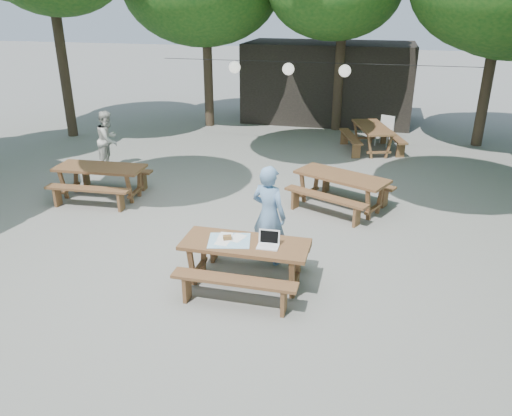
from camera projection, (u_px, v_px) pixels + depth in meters
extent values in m
plane|color=slate|center=(240.00, 234.00, 9.77)|extent=(80.00, 80.00, 0.00)
cube|color=black|center=(328.00, 82.00, 18.51)|extent=(6.00, 3.00, 2.80)
cube|color=brown|center=(245.00, 244.00, 7.79)|extent=(2.00, 0.80, 0.06)
cube|color=brown|center=(234.00, 280.00, 7.32)|extent=(1.90, 0.28, 0.05)
cube|color=brown|center=(255.00, 242.00, 8.48)|extent=(1.90, 0.28, 0.05)
cube|color=brown|center=(245.00, 265.00, 7.94)|extent=(1.70, 0.70, 0.69)
cube|color=brown|center=(100.00, 168.00, 11.31)|extent=(2.04, 0.92, 0.06)
cube|color=brown|center=(87.00, 189.00, 10.83)|extent=(1.91, 0.39, 0.05)
cube|color=brown|center=(114.00, 170.00, 12.00)|extent=(1.91, 0.39, 0.05)
cube|color=brown|center=(102.00, 183.00, 11.45)|extent=(1.74, 0.80, 0.69)
cube|color=brown|center=(342.00, 177.00, 10.75)|extent=(2.15, 1.56, 0.06)
cube|color=brown|center=(325.00, 197.00, 10.39)|extent=(1.84, 1.05, 0.05)
cube|color=brown|center=(355.00, 180.00, 11.32)|extent=(1.84, 1.05, 0.05)
cube|color=brown|center=(341.00, 193.00, 10.90)|extent=(1.84, 1.34, 0.69)
cube|color=brown|center=(373.00, 127.00, 14.86)|extent=(1.36, 2.15, 0.06)
cube|color=brown|center=(393.00, 136.00, 15.00)|extent=(0.84, 1.90, 0.05)
cube|color=brown|center=(351.00, 136.00, 14.93)|extent=(0.84, 1.90, 0.05)
cube|color=brown|center=(372.00, 139.00, 15.00)|extent=(1.18, 1.83, 0.69)
imported|color=#6890BE|center=(269.00, 215.00, 8.45)|extent=(0.75, 0.62, 1.75)
imported|color=beige|center=(108.00, 140.00, 13.33)|extent=(0.62, 0.78, 1.55)
cube|color=silver|center=(384.00, 133.00, 15.55)|extent=(0.57, 0.57, 0.04)
cube|color=silver|center=(387.00, 123.00, 15.59)|extent=(0.42, 0.20, 0.48)
cube|color=silver|center=(383.00, 139.00, 15.63)|extent=(0.55, 0.55, 0.38)
cube|color=white|center=(268.00, 247.00, 7.64)|extent=(0.34, 0.24, 0.02)
cube|color=white|center=(269.00, 237.00, 7.69)|extent=(0.33, 0.07, 0.23)
cube|color=black|center=(269.00, 237.00, 7.69)|extent=(0.28, 0.05, 0.19)
cube|color=#3D9ED2|center=(229.00, 241.00, 7.84)|extent=(0.75, 0.68, 0.01)
cube|color=white|center=(223.00, 241.00, 7.80)|extent=(0.23, 0.31, 0.00)
cube|color=white|center=(237.00, 238.00, 7.91)|extent=(0.29, 0.35, 0.00)
cube|color=white|center=(225.00, 236.00, 7.96)|extent=(0.23, 0.31, 0.00)
cube|color=brown|center=(227.00, 237.00, 7.85)|extent=(0.16, 0.13, 0.06)
cylinder|color=black|center=(313.00, 62.00, 14.02)|extent=(9.00, 0.02, 0.02)
sphere|color=white|center=(235.00, 67.00, 14.60)|extent=(0.34, 0.34, 0.34)
sphere|color=white|center=(288.00, 69.00, 14.25)|extent=(0.34, 0.34, 0.34)
sphere|color=white|center=(345.00, 71.00, 13.90)|extent=(0.34, 0.34, 0.34)
cylinder|color=#2D2319|center=(61.00, 52.00, 15.75)|extent=(0.32, 0.32, 5.42)
cylinder|color=#2D2319|center=(208.00, 64.00, 17.31)|extent=(0.32, 0.32, 4.30)
cylinder|color=#2D2319|center=(339.00, 67.00, 16.77)|extent=(0.32, 0.32, 4.29)
cylinder|color=#2D2319|center=(490.00, 68.00, 14.79)|extent=(0.32, 0.32, 4.74)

